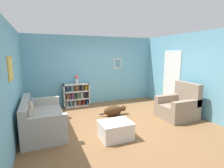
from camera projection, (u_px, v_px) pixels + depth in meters
ground_plane at (117, 122)px, 4.99m from camera, size 14.00×14.00×0.00m
wall_back at (94, 70)px, 6.82m from camera, size 5.60×0.13×2.60m
wall_left at (11, 83)px, 3.80m from camera, size 0.13×5.00×2.60m
wall_right at (188, 74)px, 5.76m from camera, size 0.16×5.00×2.60m
couch at (41, 120)px, 4.36m from camera, size 0.94×1.80×0.84m
bookshelf at (76, 95)px, 6.49m from camera, size 0.95×0.32×0.85m
recliner_chair at (179, 106)px, 5.30m from camera, size 0.98×0.93×1.07m
coffee_table at (116, 130)px, 4.01m from camera, size 0.73×0.58×0.40m
dog at (114, 110)px, 5.53m from camera, size 0.90×0.29×0.32m
vase at (77, 79)px, 6.38m from camera, size 0.15×0.15×0.32m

